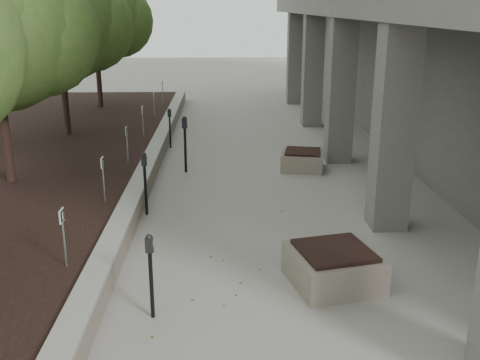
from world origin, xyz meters
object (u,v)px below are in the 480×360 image
object	(u,v)px
crabapple_tree_5	(96,37)
parking_meter_4	(185,145)
parking_meter_2	(151,277)
parking_meter_3	(145,184)
planter_back	(302,160)
parking_meter_5	(170,128)
planter_front	(334,266)
crabapple_tree_4	(60,46)

from	to	relation	value
crabapple_tree_5	parking_meter_4	xyz separation A→B (m)	(3.90, -8.03, -2.36)
parking_meter_2	parking_meter_4	xyz separation A→B (m)	(0.03, 7.32, 0.12)
parking_meter_3	planter_back	xyz separation A→B (m)	(3.83, 3.37, -0.43)
parking_meter_3	parking_meter_4	world-z (taller)	parking_meter_4
parking_meter_2	planter_back	world-z (taller)	parking_meter_2
crabapple_tree_5	parking_meter_5	bearing A→B (deg)	-58.50
planter_back	parking_meter_5	bearing A→B (deg)	146.74
crabapple_tree_5	parking_meter_3	distance (m)	11.89
planter_front	planter_back	bearing A→B (deg)	86.34
crabapple_tree_5	parking_meter_2	size ratio (longest dim) A/B	4.22
parking_meter_5	planter_front	bearing A→B (deg)	-87.80
crabapple_tree_5	parking_meter_3	world-z (taller)	crabapple_tree_5
parking_meter_5	planter_back	distance (m)	4.59
crabapple_tree_4	planter_front	bearing A→B (deg)	-54.75
parking_meter_3	parking_meter_5	size ratio (longest dim) A/B	1.10
crabapple_tree_4	parking_meter_5	xyz separation A→B (m)	(3.25, -0.30, -2.49)
parking_meter_2	crabapple_tree_4	bearing A→B (deg)	112.39
parking_meter_2	parking_meter_4	world-z (taller)	parking_meter_4
crabapple_tree_5	parking_meter_2	bearing A→B (deg)	-75.85
planter_front	parking_meter_3	bearing A→B (deg)	136.44
crabapple_tree_5	parking_meter_5	distance (m)	6.70
parking_meter_3	planter_front	world-z (taller)	parking_meter_3
parking_meter_4	parking_meter_5	size ratio (longest dim) A/B	1.22
crabapple_tree_4	crabapple_tree_5	world-z (taller)	same
crabapple_tree_4	planter_back	world-z (taller)	crabapple_tree_4
parking_meter_3	planter_back	size ratio (longest dim) A/B	1.23
parking_meter_4	parking_meter_5	bearing A→B (deg)	111.27
parking_meter_5	parking_meter_2	bearing A→B (deg)	-104.75
crabapple_tree_5	parking_meter_3	bearing A→B (deg)	-73.79
parking_meter_3	crabapple_tree_4	bearing A→B (deg)	113.06
crabapple_tree_5	planter_front	xyz separation A→B (m)	(6.66, -14.42, -2.81)
crabapple_tree_4	planter_back	distance (m)	8.14
crabapple_tree_4	planter_back	xyz separation A→B (m)	(7.08, -2.81, -2.86)
crabapple_tree_4	parking_meter_4	size ratio (longest dim) A/B	3.56
crabapple_tree_4	parking_meter_4	distance (m)	5.47
planter_front	planter_back	xyz separation A→B (m)	(0.42, 6.60, -0.04)
parking_meter_4	parking_meter_2	bearing A→B (deg)	-82.37
parking_meter_3	parking_meter_4	xyz separation A→B (m)	(0.65, 3.15, 0.08)
parking_meter_5	crabapple_tree_5	bearing A→B (deg)	103.21
parking_meter_2	parking_meter_5	size ratio (longest dim) A/B	1.03
crabapple_tree_4	parking_meter_2	bearing A→B (deg)	-69.49
parking_meter_4	planter_back	size ratio (longest dim) A/B	1.37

